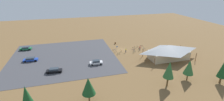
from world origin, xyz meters
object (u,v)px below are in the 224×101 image
object	(u,v)px
lot_sign	(117,48)
pine_mideast	(27,98)
bicycle_purple_near_sign	(134,50)
bicycle_blue_edge_north	(114,50)
bicycle_red_edge_south	(141,46)
bicycle_silver_near_porch	(139,48)
visitor_near_lot	(126,50)
pine_far_east	(189,67)
bicycle_white_lone_east	(144,49)
pine_west	(224,68)
bicycle_orange_yard_front	(121,51)
car_green_second_row	(26,48)
pine_east	(88,86)
pine_midwest	(169,70)
bicycle_teal_front_row	(134,52)
bicycle_green_trailside	(118,54)
bicycle_yellow_back_row	(136,47)
trash_bin	(115,43)
car_blue_front_row	(31,59)
bike_pavilion	(169,51)
bicycle_black_yard_center	(134,48)
car_black_near_entry	(54,70)
visitor_crossing_yard	(140,48)

from	to	relation	value
lot_sign	pine_mideast	bearing A→B (deg)	47.39
bicycle_purple_near_sign	bicycle_blue_edge_north	size ratio (longest dim) A/B	1.04
bicycle_red_edge_south	bicycle_silver_near_porch	xyz separation A→B (m)	(2.03, 1.80, -0.04)
bicycle_purple_near_sign	visitor_near_lot	bearing A→B (deg)	6.38
pine_far_east	bicycle_white_lone_east	distance (m)	24.90
pine_west	pine_far_east	world-z (taller)	pine_west
bicycle_orange_yard_front	car_green_second_row	distance (m)	39.07
pine_east	pine_midwest	xyz separation A→B (m)	(-20.58, -0.58, 0.72)
bicycle_teal_front_row	bicycle_white_lone_east	size ratio (longest dim) A/B	0.86
pine_mideast	bicycle_purple_near_sign	distance (m)	43.88
bicycle_purple_near_sign	bicycle_silver_near_porch	bearing A→B (deg)	-149.95
bicycle_white_lone_east	bicycle_purple_near_sign	size ratio (longest dim) A/B	1.04
visitor_near_lot	pine_east	bearing A→B (deg)	54.54
pine_midwest	bicycle_green_trailside	world-z (taller)	pine_midwest
bicycle_yellow_back_row	visitor_near_lot	distance (m)	7.05
trash_bin	pine_midwest	bearing A→B (deg)	95.93
pine_midwest	car_blue_front_row	xyz separation A→B (m)	(37.36, -26.03, -4.04)
bike_pavilion	car_green_second_row	size ratio (longest dim) A/B	3.63
bike_pavilion	visitor_near_lot	size ratio (longest dim) A/B	9.29
bicycle_yellow_back_row	bicycle_black_yard_center	bearing A→B (deg)	43.67
bike_pavilion	trash_bin	distance (m)	24.83
bicycle_purple_near_sign	bicycle_black_yard_center	bearing A→B (deg)	-111.27
visitor_near_lot	pine_midwest	bearing A→B (deg)	95.46
trash_bin	bicycle_purple_near_sign	distance (m)	11.19
pine_west	bicycle_black_yard_center	size ratio (longest dim) A/B	4.17
bicycle_black_yard_center	bicycle_white_lone_east	xyz separation A→B (m)	(-3.87, 1.60, 0.03)
lot_sign	car_blue_front_row	world-z (taller)	lot_sign
trash_bin	car_blue_front_row	world-z (taller)	car_blue_front_row
bicycle_white_lone_east	car_black_near_entry	xyz separation A→B (m)	(34.86, 10.42, 0.35)
bicycle_red_edge_south	bicycle_silver_near_porch	world-z (taller)	bicycle_red_edge_south
bike_pavilion	bicycle_red_edge_south	xyz separation A→B (m)	(4.12, -13.81, -2.57)
bicycle_orange_yard_front	bicycle_purple_near_sign	bearing A→B (deg)	175.05
bicycle_black_yard_center	car_black_near_entry	size ratio (longest dim) A/B	0.36
pine_mideast	visitor_near_lot	distance (m)	40.87
visitor_crossing_yard	pine_midwest	bearing A→B (deg)	81.30
bicycle_white_lone_east	car_black_near_entry	world-z (taller)	car_black_near_entry
visitor_crossing_yard	bicycle_teal_front_row	bearing A→B (deg)	29.89
bicycle_yellow_back_row	visitor_crossing_yard	world-z (taller)	visitor_crossing_yard
trash_bin	bicycle_red_edge_south	size ratio (longest dim) A/B	0.51
bicycle_orange_yard_front	bicycle_blue_edge_north	xyz separation A→B (m)	(2.19, -2.06, -0.02)
lot_sign	pine_far_east	world-z (taller)	pine_far_east
pine_midwest	bicycle_purple_near_sign	xyz separation A→B (m)	(-1.19, -25.37, -4.38)
bike_pavilion	pine_west	distance (m)	18.26
pine_west	pine_midwest	world-z (taller)	pine_west
pine_west	car_blue_front_row	world-z (taller)	pine_west
bicycle_black_yard_center	visitor_crossing_yard	distance (m)	2.79
bicycle_blue_edge_north	car_green_second_row	xyz separation A→B (m)	(34.90, -10.23, 0.39)
trash_bin	pine_midwest	distance (m)	35.89
trash_bin	bicycle_green_trailside	distance (m)	12.19
bicycle_white_lone_east	bicycle_blue_edge_north	bearing A→B (deg)	-9.58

